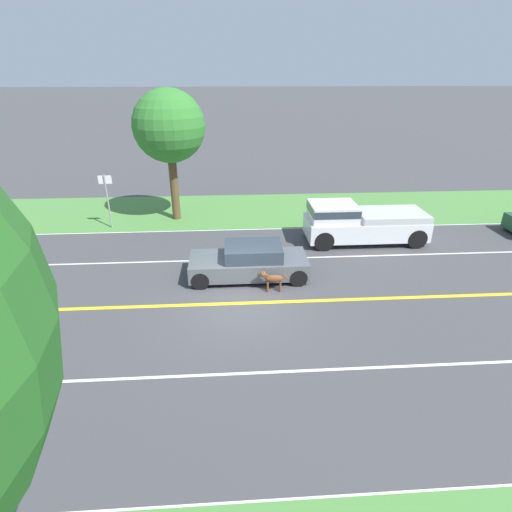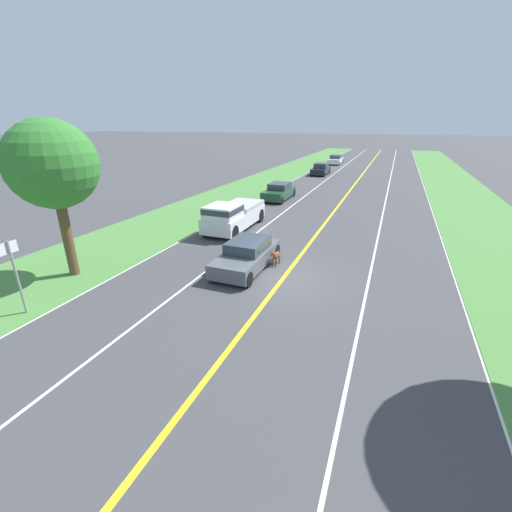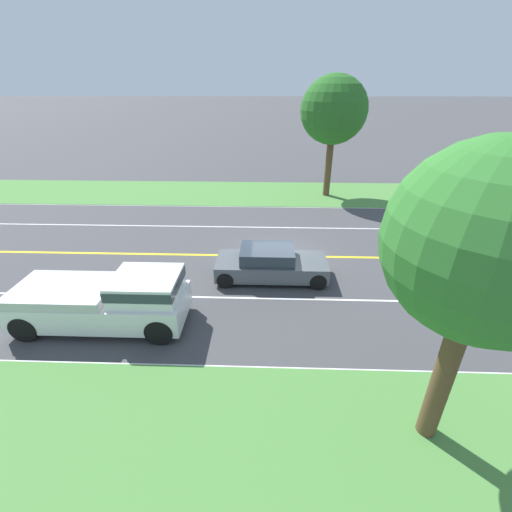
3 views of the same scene
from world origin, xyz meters
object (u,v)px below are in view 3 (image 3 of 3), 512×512
object	(u,v)px
pickup_truck	(109,299)
roadside_tree_left_near	(334,111)
ego_car	(270,264)
dog	(254,253)
roadside_tree_right_near	(488,245)

from	to	relation	value
pickup_truck	roadside_tree_left_near	bearing A→B (deg)	148.13
ego_car	roadside_tree_left_near	bearing A→B (deg)	161.09
dog	roadside_tree_right_near	xyz separation A→B (m)	(8.01, 4.30, 4.24)
pickup_truck	roadside_tree_right_near	distance (m)	10.27
ego_car	dog	xyz separation A→B (m)	(-1.16, -0.73, -0.12)
roadside_tree_right_near	roadside_tree_left_near	size ratio (longest dim) A/B	0.85
dog	pickup_truck	bearing A→B (deg)	-42.74
pickup_truck	roadside_tree_left_near	xyz separation A→B (m)	(-14.84, 9.23, 4.62)
dog	roadside_tree_left_near	size ratio (longest dim) A/B	0.15
dog	roadside_tree_left_near	xyz separation A→B (m)	(-10.50, 4.72, 5.06)
ego_car	dog	bearing A→B (deg)	-147.77
pickup_truck	dog	bearing A→B (deg)	133.95
ego_car	pickup_truck	bearing A→B (deg)	-58.66
ego_car	roadside_tree_right_near	size ratio (longest dim) A/B	0.68
dog	pickup_truck	world-z (taller)	pickup_truck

